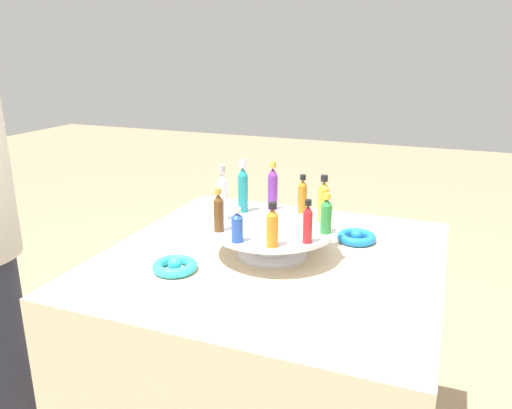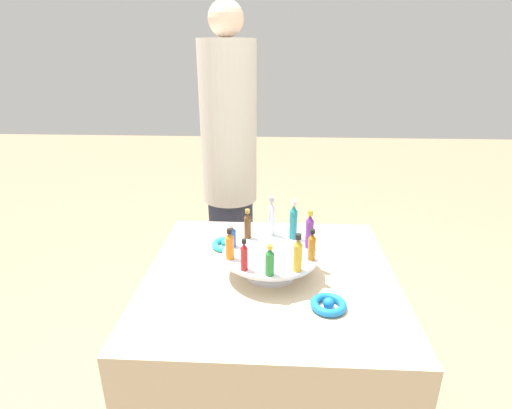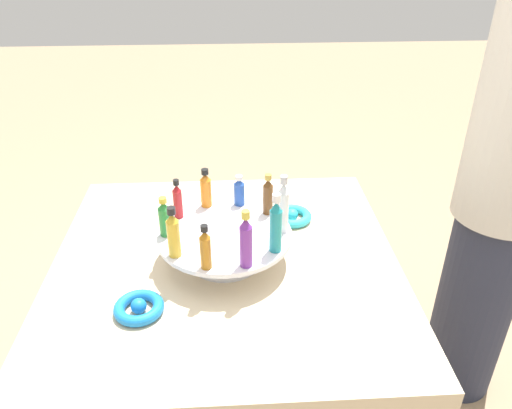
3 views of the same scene
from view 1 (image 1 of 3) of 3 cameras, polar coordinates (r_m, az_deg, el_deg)
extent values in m
cube|color=beige|center=(1.56, 1.69, -18.98)|extent=(0.89, 0.89, 0.77)
cylinder|color=silver|center=(1.36, 1.84, -5.59)|extent=(0.19, 0.19, 0.01)
cylinder|color=silver|center=(1.35, 1.86, -4.17)|extent=(0.10, 0.10, 0.06)
cylinder|color=silver|center=(1.33, 1.87, -2.69)|extent=(0.34, 0.34, 0.01)
cylinder|color=gold|center=(1.37, 7.69, -0.04)|extent=(0.03, 0.03, 0.09)
cone|color=gold|center=(1.35, 7.79, 2.24)|extent=(0.03, 0.03, 0.02)
cylinder|color=black|center=(1.35, 7.82, 3.00)|extent=(0.02, 0.02, 0.02)
cylinder|color=#AD6B19|center=(1.43, 5.32, 0.62)|extent=(0.03, 0.03, 0.08)
cone|color=#AD6B19|center=(1.42, 5.37, 2.50)|extent=(0.02, 0.02, 0.02)
cylinder|color=black|center=(1.42, 5.39, 3.12)|extent=(0.02, 0.02, 0.01)
cylinder|color=#702D93|center=(1.45, 1.92, 1.40)|extent=(0.03, 0.03, 0.10)
cone|color=#702D93|center=(1.44, 1.94, 3.80)|extent=(0.03, 0.03, 0.02)
cylinder|color=gold|center=(1.43, 1.95, 4.59)|extent=(0.02, 0.02, 0.02)
cylinder|color=teal|center=(1.43, -1.50, 1.24)|extent=(0.03, 0.03, 0.11)
cone|color=teal|center=(1.41, -1.52, 3.81)|extent=(0.03, 0.03, 0.02)
cylinder|color=silver|center=(1.41, -1.53, 4.67)|extent=(0.02, 0.02, 0.02)
cylinder|color=silver|center=(1.36, -3.89, 0.44)|extent=(0.03, 0.03, 0.11)
cone|color=silver|center=(1.35, -3.95, 3.17)|extent=(0.03, 0.03, 0.02)
cylinder|color=#B2B2B7|center=(1.34, -3.97, 4.08)|extent=(0.02, 0.02, 0.02)
cylinder|color=brown|center=(1.28, -4.28, -1.33)|extent=(0.03, 0.03, 0.08)
cone|color=brown|center=(1.27, -4.33, 0.81)|extent=(0.02, 0.02, 0.02)
cylinder|color=#B79338|center=(1.26, -4.35, 1.52)|extent=(0.02, 0.02, 0.01)
cylinder|color=#234CAD|center=(1.21, -2.16, -2.89)|extent=(0.03, 0.03, 0.06)
cone|color=#234CAD|center=(1.20, -2.18, -1.19)|extent=(0.03, 0.03, 0.01)
cylinder|color=silver|center=(1.20, -2.19, -0.63)|extent=(0.02, 0.02, 0.01)
cylinder|color=orange|center=(1.18, 1.87, -3.04)|extent=(0.03, 0.03, 0.08)
cone|color=orange|center=(1.17, 1.89, -0.83)|extent=(0.03, 0.03, 0.02)
cylinder|color=black|center=(1.16, 1.90, -0.09)|extent=(0.02, 0.02, 0.01)
cylinder|color=#B21E23|center=(1.21, 5.91, -2.63)|extent=(0.02, 0.02, 0.08)
cone|color=#B21E23|center=(1.20, 5.98, -0.49)|extent=(0.02, 0.02, 0.02)
cylinder|color=black|center=(1.19, 6.00, 0.23)|extent=(0.02, 0.02, 0.01)
cylinder|color=#288438|center=(1.28, 8.04, -1.60)|extent=(0.03, 0.03, 0.07)
cone|color=#288438|center=(1.27, 8.13, 0.35)|extent=(0.03, 0.03, 0.02)
cylinder|color=gold|center=(1.27, 8.16, 1.00)|extent=(0.02, 0.02, 0.01)
torus|color=blue|center=(1.48, 11.41, -3.69)|extent=(0.11, 0.11, 0.03)
sphere|color=blue|center=(1.48, 11.42, -3.51)|extent=(0.04, 0.04, 0.04)
torus|color=#2DB7CC|center=(1.28, -9.27, -6.97)|extent=(0.11, 0.11, 0.03)
sphere|color=#2DB7CC|center=(1.28, -9.28, -6.76)|extent=(0.04, 0.04, 0.04)
camera|label=2|loc=(1.46, 59.44, 17.89)|focal=28.00mm
camera|label=3|loc=(2.28, 11.25, 23.08)|focal=35.00mm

